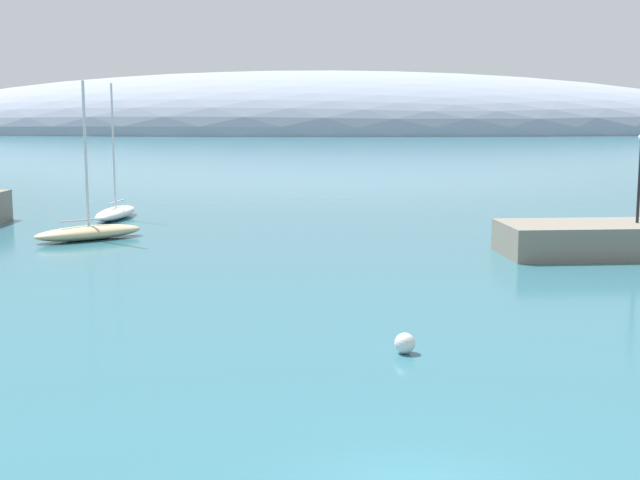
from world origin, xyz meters
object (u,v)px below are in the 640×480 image
object	(u,v)px
mooring_buoy_white	(405,343)
harbor_lamp_post	(640,169)
sailboat_sand_mid_mooring	(89,231)
sailboat_white_near_shore	(116,212)

from	to	relation	value
mooring_buoy_white	harbor_lamp_post	bearing A→B (deg)	54.03
harbor_lamp_post	sailboat_sand_mid_mooring	bearing A→B (deg)	171.05
sailboat_sand_mid_mooring	harbor_lamp_post	size ratio (longest dim) A/B	1.99
sailboat_sand_mid_mooring	harbor_lamp_post	distance (m)	31.32
mooring_buoy_white	sailboat_sand_mid_mooring	bearing A→B (deg)	125.13
sailboat_white_near_shore	sailboat_sand_mid_mooring	size ratio (longest dim) A/B	1.01
sailboat_white_near_shore	mooring_buoy_white	distance (m)	38.04
sailboat_white_near_shore	sailboat_sand_mid_mooring	bearing A→B (deg)	10.39
harbor_lamp_post	sailboat_white_near_shore	bearing A→B (deg)	155.14
sailboat_sand_mid_mooring	harbor_lamp_post	bearing A→B (deg)	-46.75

